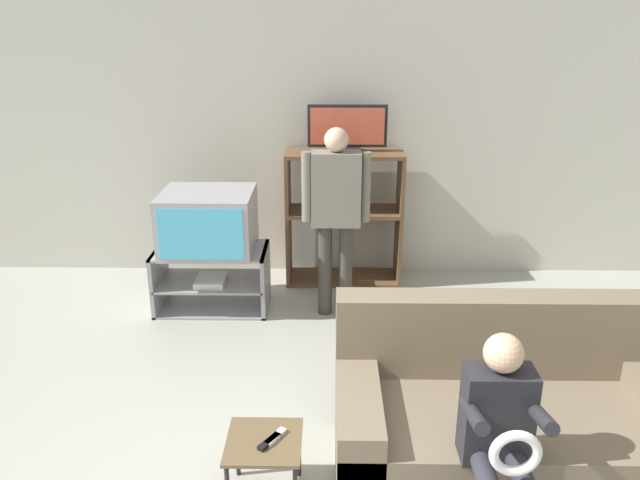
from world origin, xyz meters
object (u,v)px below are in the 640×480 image
television_flat (347,130)px  snack_table (264,448)px  person_standing_adult (336,205)px  person_seated_child (500,434)px  television_main (208,221)px  tv_stand (212,279)px  couch (504,425)px  remote_control_black (269,442)px  remote_control_white (275,437)px  media_shelf (344,217)px

television_flat → snack_table: bearing=-99.5°
person_standing_adult → person_seated_child: person_standing_adult is taller
television_main → person_seated_child: bearing=-55.8°
tv_stand → television_flat: (1.12, 0.62, 1.14)m
snack_table → couch: 1.25m
remote_control_black → remote_control_white: (0.03, 0.04, 0.00)m
tv_stand → media_shelf: (1.10, 0.60, 0.36)m
television_main → remote_control_white: size_ratio=5.05×
television_main → remote_control_black: television_main is taller
television_main → snack_table: television_main is taller
media_shelf → television_flat: television_flat is taller
tv_stand → television_flat: bearing=28.9°
snack_table → remote_control_black: (0.03, -0.02, 0.06)m
media_shelf → couch: bearing=-73.2°
television_main → remote_control_black: size_ratio=5.05×
media_shelf → remote_control_white: bearing=-98.0°
couch → remote_control_black: bearing=-169.7°
couch → person_standing_adult: 2.18m
tv_stand → remote_control_black: (0.68, -2.22, 0.10)m
television_main → snack_table: bearing=-73.4°
snack_table → tv_stand: bearing=106.5°
television_flat → remote_control_black: 3.05m
media_shelf → remote_control_white: media_shelf is taller
television_main → person_seated_child: size_ratio=0.68×
television_main → snack_table: (0.65, -2.20, -0.46)m
media_shelf → remote_control_black: media_shelf is taller
tv_stand → couch: bearing=-46.7°
remote_control_black → tv_stand: bearing=141.3°
media_shelf → snack_table: (-0.45, -2.80, -0.32)m
couch → person_standing_adult: size_ratio=1.15×
television_main → remote_control_black: 2.36m
tv_stand → snack_table: tv_stand is taller
remote_control_white → person_seated_child: size_ratio=0.14×
person_seated_child → media_shelf: bearing=101.0°
tv_stand → television_main: 0.50m
television_main → person_standing_adult: bearing=-5.4°
television_main → media_shelf: 1.26m
couch → television_flat: bearing=106.3°
person_seated_child → remote_control_black: bearing=164.2°
tv_stand → remote_control_white: bearing=-72.1°
television_flat → person_seated_child: bearing=-79.5°
television_main → person_standing_adult: person_standing_adult is taller
tv_stand → snack_table: size_ratio=2.47×
snack_table → remote_control_black: bearing=-38.4°
remote_control_black → person_standing_adult: 2.23m
person_standing_adult → television_main: bearing=174.6°
tv_stand → media_shelf: 1.30m
media_shelf → remote_control_black: size_ratio=8.34×
media_shelf → person_seated_child: (0.60, -3.11, 0.02)m
snack_table → remote_control_black: remote_control_black is taller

